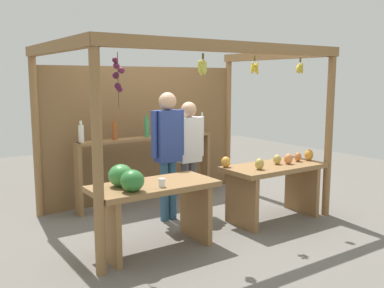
% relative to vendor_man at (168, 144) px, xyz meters
% --- Properties ---
extents(ground_plane, '(12.00, 12.00, 0.00)m').
position_rel_vendor_man_xyz_m(ground_plane, '(0.26, 0.04, -1.01)').
color(ground_plane, slate).
rests_on(ground_plane, ground).
extents(market_stall, '(3.37, 2.26, 2.25)m').
position_rel_vendor_man_xyz_m(market_stall, '(0.26, 0.54, 0.31)').
color(market_stall, olive).
rests_on(market_stall, ground).
extents(fruit_counter_left, '(1.37, 0.64, 0.97)m').
position_rel_vendor_man_xyz_m(fruit_counter_left, '(-0.71, -0.77, -0.41)').
color(fruit_counter_left, olive).
rests_on(fruit_counter_left, ground).
extents(fruit_counter_right, '(1.39, 0.64, 0.89)m').
position_rel_vendor_man_xyz_m(fruit_counter_right, '(1.16, -0.76, -0.46)').
color(fruit_counter_right, olive).
rests_on(fruit_counter_right, ground).
extents(bottle_shelf_unit, '(2.16, 0.22, 1.34)m').
position_rel_vendor_man_xyz_m(bottle_shelf_unit, '(0.14, 0.85, -0.22)').
color(bottle_shelf_unit, olive).
rests_on(bottle_shelf_unit, ground).
extents(vendor_man, '(0.48, 0.23, 1.68)m').
position_rel_vendor_man_xyz_m(vendor_man, '(0.00, 0.00, 0.00)').
color(vendor_man, '#2F5877').
rests_on(vendor_man, ground).
extents(vendor_woman, '(0.48, 0.21, 1.54)m').
position_rel_vendor_man_xyz_m(vendor_woman, '(0.39, 0.11, -0.09)').
color(vendor_woman, '#534F55').
rests_on(vendor_woman, ground).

